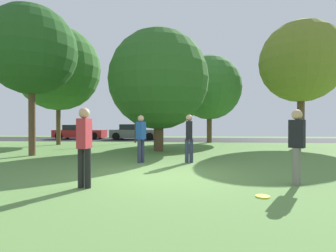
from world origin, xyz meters
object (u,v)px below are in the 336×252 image
object	(u,v)px
maple_tree_near	(209,88)
person_walking	(84,143)
oak_tree_right	(58,69)
parked_car_grey	(134,132)
oak_tree_left	(301,62)
person_catcher	(297,143)
birch_tree_lone	(32,50)
person_bystander	(189,136)
frisbee_disc	(263,196)
parked_car_red	(80,132)
oak_tree_center	(159,80)
street_lamp_post	(135,112)
person_thrower	(141,136)

from	to	relation	value
maple_tree_near	person_walking	size ratio (longest dim) A/B	3.65
oak_tree_right	parked_car_grey	distance (m)	8.41
oak_tree_left	person_catcher	world-z (taller)	oak_tree_left
birch_tree_lone	person_bystander	bearing A→B (deg)	-12.69
oak_tree_right	person_catcher	world-z (taller)	oak_tree_right
birch_tree_lone	oak_tree_right	distance (m)	6.10
oak_tree_left	frisbee_disc	bearing A→B (deg)	-115.09
maple_tree_near	parked_car_grey	size ratio (longest dim) A/B	1.57
maple_tree_near	parked_car_red	bearing A→B (deg)	162.71
person_catcher	parked_car_grey	world-z (taller)	person_catcher
parked_car_red	oak_tree_right	bearing A→B (deg)	-78.41
person_walking	person_catcher	bearing A→B (deg)	-77.14
oak_tree_center	street_lamp_post	size ratio (longest dim) A/B	1.40
person_catcher	frisbee_disc	bearing A→B (deg)	81.78
birch_tree_lone	parked_car_grey	world-z (taller)	birch_tree_lone
parked_car_red	person_thrower	bearing A→B (deg)	-59.21
parked_car_grey	oak_tree_right	bearing A→B (deg)	-123.22
maple_tree_near	person_bystander	size ratio (longest dim) A/B	3.71
person_catcher	person_walking	xyz separation A→B (m)	(-4.80, -0.66, 0.02)
person_catcher	person_bystander	world-z (taller)	person_catcher
person_bystander	parked_car_red	size ratio (longest dim) A/B	0.38
person_thrower	parked_car_grey	world-z (taller)	person_thrower
oak_tree_center	oak_tree_right	xyz separation A→B (m)	(-7.17, 3.39, 1.38)
oak_tree_left	parked_car_grey	world-z (taller)	oak_tree_left
oak_tree_center	parked_car_red	world-z (taller)	oak_tree_center
person_thrower	person_bystander	xyz separation A→B (m)	(1.74, 0.14, 0.02)
person_walking	birch_tree_lone	bearing A→B (deg)	45.32
oak_tree_left	person_catcher	bearing A→B (deg)	-112.56
maple_tree_near	person_thrower	bearing A→B (deg)	-107.30
person_thrower	parked_car_red	distance (m)	16.29
person_catcher	frisbee_disc	size ratio (longest dim) A/B	6.48
street_lamp_post	maple_tree_near	bearing A→B (deg)	5.39
maple_tree_near	parked_car_grey	world-z (taller)	maple_tree_near
person_thrower	oak_tree_right	bearing A→B (deg)	169.29
birch_tree_lone	oak_tree_center	distance (m)	5.98
oak_tree_center	person_thrower	bearing A→B (deg)	-92.19
person_thrower	parked_car_red	bearing A→B (deg)	157.11
oak_tree_center	frisbee_disc	size ratio (longest dim) A/B	23.33
birch_tree_lone	person_thrower	xyz separation A→B (m)	(5.22, -1.71, -3.71)
person_bystander	parked_car_grey	distance (m)	14.21
oak_tree_center	person_thrower	world-z (taller)	oak_tree_center
person_bystander	street_lamp_post	xyz separation A→B (m)	(-4.00, 9.72, 1.28)
street_lamp_post	person_bystander	bearing A→B (deg)	-67.63
street_lamp_post	person_thrower	bearing A→B (deg)	-77.12
parked_car_grey	street_lamp_post	xyz separation A→B (m)	(0.84, -3.63, 1.62)
person_thrower	parked_car_grey	distance (m)	13.85
person_catcher	parked_car_red	xyz separation A→B (m)	(-12.57, 17.10, -0.37)
oak_tree_center	oak_tree_left	world-z (taller)	oak_tree_left
parked_car_red	person_bystander	bearing A→B (deg)	-53.94
birch_tree_lone	person_walking	xyz separation A→B (m)	(4.66, -5.49, -3.68)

